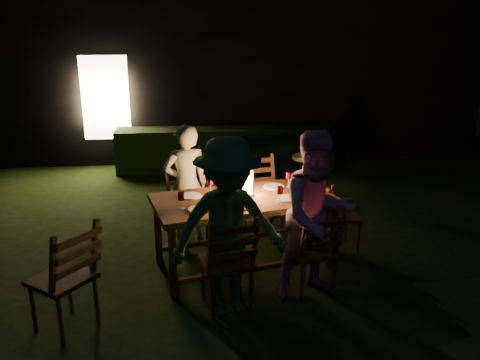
{
  "coord_description": "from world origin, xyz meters",
  "views": [
    {
      "loc": [
        -1.3,
        -5.16,
        2.49
      ],
      "look_at": [
        -0.69,
        -0.13,
        0.93
      ],
      "focal_mm": 35.0,
      "sensor_mm": 36.0,
      "label": 1
    }
  ],
  "objects": [
    {
      "name": "garden_envelope",
      "position": [
        -0.01,
        6.15,
        1.58
      ],
      "size": [
        40.0,
        40.0,
        3.2
      ],
      "color": "black",
      "rests_on": "ground"
    },
    {
      "name": "dining_table",
      "position": [
        -0.68,
        -0.38,
        0.73
      ],
      "size": [
        2.11,
        1.38,
        0.81
      ],
      "rotation": [
        0.0,
        0.0,
        0.22
      ],
      "color": "#51321B",
      "rests_on": "ground"
    },
    {
      "name": "chair_near_left",
      "position": [
        -0.95,
        -1.23,
        0.31
      ],
      "size": [
        0.55,
        0.57,
        1.02
      ],
      "rotation": [
        0.0,
        0.0,
        0.21
      ],
      "color": "#51321B",
      "rests_on": "ground"
    },
    {
      "name": "chair_near_right",
      "position": [
        -0.07,
        -1.03,
        0.28
      ],
      "size": [
        0.49,
        0.52,
        0.93
      ],
      "rotation": [
        0.0,
        0.0,
        0.19
      ],
      "color": "#51321B",
      "rests_on": "ground"
    },
    {
      "name": "chair_far_left",
      "position": [
        -1.29,
        0.27,
        0.29
      ],
      "size": [
        0.54,
        0.56,
        0.97
      ],
      "rotation": [
        0.0,
        0.0,
        3.41
      ],
      "color": "#51321B",
      "rests_on": "ground"
    },
    {
      "name": "chair_far_right",
      "position": [
        -0.31,
        0.49,
        0.31
      ],
      "size": [
        0.56,
        0.58,
        1.04
      ],
      "rotation": [
        0.0,
        0.0,
        3.36
      ],
      "color": "#51321B",
      "rests_on": "ground"
    },
    {
      "name": "chair_end",
      "position": [
        0.52,
        -0.1,
        0.28
      ],
      "size": [
        0.49,
        0.46,
        0.92
      ],
      "rotation": [
        0.0,
        0.0,
        -1.45
      ],
      "color": "#51321B",
      "rests_on": "ground"
    },
    {
      "name": "chair_spare",
      "position": [
        -2.38,
        -1.4,
        0.32
      ],
      "size": [
        0.69,
        0.68,
        1.05
      ],
      "rotation": [
        0.0,
        0.0,
        0.9
      ],
      "color": "#51321B",
      "rests_on": "ground"
    },
    {
      "name": "person_house_side",
      "position": [
        -1.3,
        0.32,
        0.75
      ],
      "size": [
        0.61,
        0.47,
        1.5
      ],
      "primitive_type": "imported",
      "rotation": [
        0.0,
        0.0,
        3.37
      ],
      "color": "beige",
      "rests_on": "ground"
    },
    {
      "name": "person_opp_right",
      "position": [
        -0.06,
        -1.08,
        0.83
      ],
      "size": [
        0.93,
        0.8,
        1.67
      ],
      "primitive_type": "imported",
      "rotation": [
        0.0,
        0.0,
        0.22
      ],
      "color": "#C688B5",
      "rests_on": "ground"
    },
    {
      "name": "person_opp_left",
      "position": [
        -0.94,
        -1.28,
        0.84
      ],
      "size": [
        1.19,
        0.85,
        1.68
      ],
      "primitive_type": "imported",
      "rotation": [
        0.0,
        0.0,
        0.22
      ],
      "color": "#366C38",
      "rests_on": "ground"
    },
    {
      "name": "lantern",
      "position": [
        -0.64,
        -0.32,
        0.97
      ],
      "size": [
        0.16,
        0.16,
        0.35
      ],
      "color": "white",
      "rests_on": "dining_table"
    },
    {
      "name": "plate_far_left",
      "position": [
        -1.27,
        -0.29,
        0.82
      ],
      "size": [
        0.25,
        0.25,
        0.01
      ],
      "primitive_type": "cylinder",
      "color": "white",
      "rests_on": "dining_table"
    },
    {
      "name": "plate_near_left",
      "position": [
        -1.17,
        -0.72,
        0.82
      ],
      "size": [
        0.25,
        0.25,
        0.01
      ],
      "primitive_type": "cylinder",
      "color": "white",
      "rests_on": "dining_table"
    },
    {
      "name": "plate_far_right",
      "position": [
        -0.29,
        -0.07,
        0.82
      ],
      "size": [
        0.25,
        0.25,
        0.01
      ],
      "primitive_type": "cylinder",
      "color": "white",
      "rests_on": "dining_table"
    },
    {
      "name": "plate_near_right",
      "position": [
        -0.19,
        -0.49,
        0.82
      ],
      "size": [
        0.25,
        0.25,
        0.01
      ],
      "primitive_type": "cylinder",
      "color": "white",
      "rests_on": "dining_table"
    },
    {
      "name": "wineglass_a",
      "position": [
        -1.03,
        -0.17,
        0.9
      ],
      "size": [
        0.06,
        0.06,
        0.18
      ],
      "primitive_type": null,
      "color": "#59070F",
      "rests_on": "dining_table"
    },
    {
      "name": "wineglass_b",
      "position": [
        -1.36,
        -0.66,
        0.9
      ],
      "size": [
        0.06,
        0.06,
        0.18
      ],
      "primitive_type": null,
      "color": "#59070F",
      "rests_on": "dining_table"
    },
    {
      "name": "wineglass_c",
      "position": [
        -0.33,
        -0.59,
        0.9
      ],
      "size": [
        0.06,
        0.06,
        0.18
      ],
      "primitive_type": null,
      "color": "#59070F",
      "rests_on": "dining_table"
    },
    {
      "name": "wineglass_d",
      "position": [
        -0.12,
        -0.07,
        0.9
      ],
      "size": [
        0.06,
        0.06,
        0.18
      ],
      "primitive_type": null,
      "color": "#59070F",
      "rests_on": "dining_table"
    },
    {
      "name": "wineglass_e",
      "position": [
        -0.71,
        -0.69,
        0.9
      ],
      "size": [
        0.06,
        0.06,
        0.18
      ],
      "primitive_type": null,
      "color": "silver",
      "rests_on": "dining_table"
    },
    {
      "name": "bottle_table",
      "position": [
        -0.92,
        -0.44,
        0.95
      ],
      "size": [
        0.07,
        0.07,
        0.28
      ],
      "primitive_type": "cylinder",
      "color": "#0F471E",
      "rests_on": "dining_table"
    },
    {
      "name": "napkin_left",
      "position": [
        -0.76,
        -0.72,
        0.82
      ],
      "size": [
        0.18,
        0.14,
        0.01
      ],
      "primitive_type": "cube",
      "color": "red",
      "rests_on": "dining_table"
    },
    {
      "name": "napkin_right",
      "position": [
        -0.08,
        -0.55,
        0.82
      ],
      "size": [
        0.18,
        0.14,
        0.01
      ],
      "primitive_type": "cube",
      "color": "red",
      "rests_on": "dining_table"
    },
    {
      "name": "phone",
      "position": [
        -1.22,
        -0.81,
        0.81
      ],
      "size": [
        0.14,
        0.07,
        0.01
      ],
      "primitive_type": "cube",
      "color": "black",
      "rests_on": "dining_table"
    },
    {
      "name": "side_table",
      "position": [
        0.6,
        1.61,
        0.65
      ],
      "size": [
        0.55,
        0.55,
        0.74
      ],
      "color": "#94744A",
      "rests_on": "ground"
    },
    {
      "name": "ice_bucket",
      "position": [
        0.6,
        1.61,
        0.85
      ],
      "size": [
        0.3,
        0.3,
        0.22
      ],
      "primitive_type": "cylinder",
      "color": "#A5A8AD",
      "rests_on": "side_table"
    },
    {
      "name": "bottle_bucket_a",
      "position": [
        0.55,
        1.57,
        0.9
      ],
      "size": [
        0.07,
        0.07,
        0.32
      ],
      "primitive_type": "cylinder",
      "color": "#0F471E",
      "rests_on": "side_table"
    },
    {
      "name": "bottle_bucket_b",
      "position": [
        0.65,
        1.65,
        0.9
      ],
      "size": [
        0.07,
        0.07,
        0.32
      ],
      "primitive_type": "cylinder",
      "color": "#0F471E",
      "rests_on": "side_table"
    }
  ]
}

